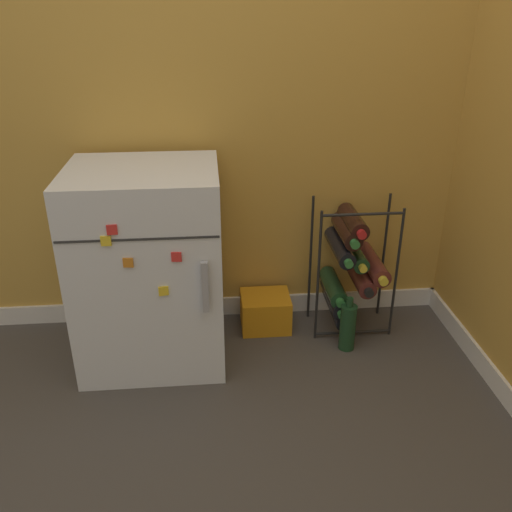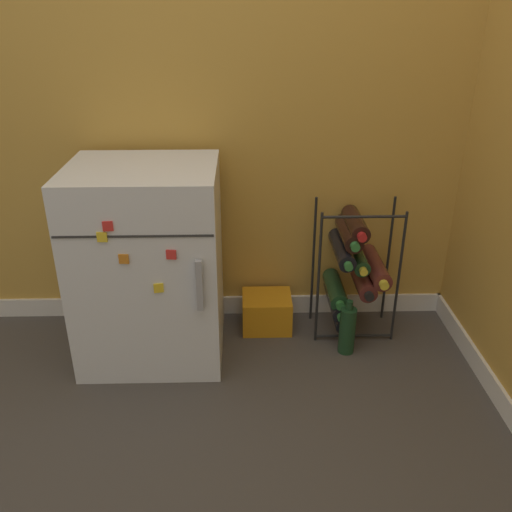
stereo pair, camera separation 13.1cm
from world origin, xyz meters
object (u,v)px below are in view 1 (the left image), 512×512
(mini_fridge, at_px, (149,267))
(wine_rack, at_px, (349,266))
(loose_bottle_floor, at_px, (348,327))
(soda_box, at_px, (265,311))

(mini_fridge, bearing_deg, wine_rack, 8.61)
(loose_bottle_floor, bearing_deg, soda_box, 148.49)
(soda_box, relative_size, loose_bottle_floor, 0.89)
(mini_fridge, xyz_separation_m, wine_rack, (0.86, 0.13, -0.10))
(loose_bottle_floor, bearing_deg, mini_fridge, 176.77)
(loose_bottle_floor, bearing_deg, wine_rack, 79.48)
(soda_box, distance_m, loose_bottle_floor, 0.39)
(wine_rack, distance_m, soda_box, 0.44)
(wine_rack, bearing_deg, loose_bottle_floor, -100.52)
(mini_fridge, relative_size, soda_box, 3.68)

